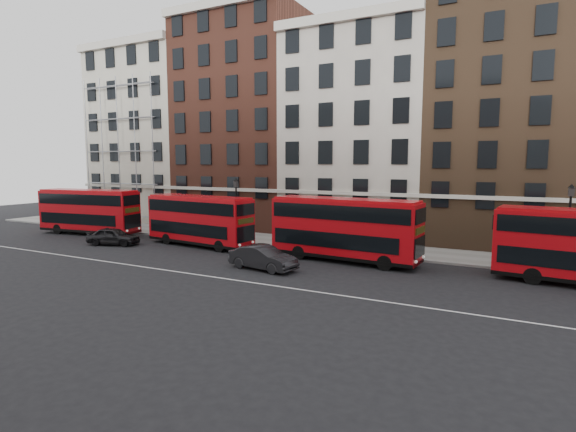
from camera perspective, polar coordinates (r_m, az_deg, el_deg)
The scene contains 13 objects.
ground at distance 27.60m, azimuth -2.81°, elevation -7.41°, with size 120.00×120.00×0.00m, color black.
pavement at distance 36.82m, azimuth 5.48°, elevation -3.72°, with size 80.00×5.00×0.15m, color gray.
kerb at distance 34.55m, azimuth 3.92°, elevation -4.39°, with size 80.00×0.30×0.16m, color gray.
road_centre_line at distance 25.95m, azimuth -5.06°, elevation -8.34°, with size 70.00×0.12×0.01m, color white.
building_terrace at distance 43.38m, azimuth 8.99°, elevation 11.29°, with size 64.00×11.95×22.00m.
bus_a at distance 46.50m, azimuth -23.98°, elevation 0.66°, with size 10.32×3.60×4.25m.
bus_b at distance 37.19m, azimuth -11.23°, elevation -0.41°, with size 9.94×3.41×4.09m.
bus_c at distance 30.98m, azimuth 7.09°, elevation -1.49°, with size 10.52×3.27×4.35m.
car_rear at distance 39.82m, azimuth -21.29°, elevation -2.41°, with size 1.71×4.25×1.45m, color black.
car_front at distance 28.72m, azimuth -3.21°, elevation -5.30°, with size 1.61×4.61×1.52m, color black.
lamp_post_left at distance 38.25m, azimuth -6.59°, elevation 1.20°, with size 0.44×0.44×5.33m.
lamp_post_right at distance 32.70m, azimuth 32.09°, elevation -0.73°, with size 0.44×0.44×5.33m.
iron_railings at distance 38.74m, azimuth 6.72°, elevation -2.35°, with size 6.60×0.06×1.00m, color black, non-canonical shape.
Camera 1 is at (13.54, -23.08, 6.76)m, focal length 28.00 mm.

